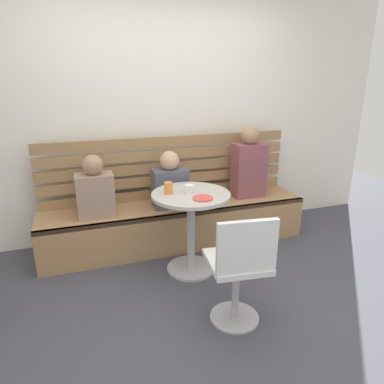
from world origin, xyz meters
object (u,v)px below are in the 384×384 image
at_px(booth_bench, 176,224).
at_px(white_chair, 240,267).
at_px(person_adult, 249,166).
at_px(cup_ceramic_white, 189,189).
at_px(cup_tumbler_orange, 168,188).
at_px(plate_small, 203,198).
at_px(cafe_table, 191,217).
at_px(person_child_left, 95,190).
at_px(person_child_middle, 170,183).

height_order(booth_bench, white_chair, white_chair).
height_order(person_adult, cup_ceramic_white, person_adult).
height_order(cup_tumbler_orange, plate_small, cup_tumbler_orange).
bearing_deg(cup_ceramic_white, booth_bench, 86.56).
bearing_deg(cafe_table, person_child_left, 146.71).
distance_m(white_chair, cup_ceramic_white, 0.89).
distance_m(cafe_table, person_child_middle, 0.55).
bearing_deg(booth_bench, white_chair, -87.55).
relative_size(person_child_left, cup_tumbler_orange, 5.84).
bearing_deg(person_adult, person_child_left, -177.73).
height_order(booth_bench, person_child_left, person_child_left).
xyz_separation_m(cafe_table, person_adult, (0.84, 0.57, 0.26)).
bearing_deg(booth_bench, plate_small, -87.87).
relative_size(person_child_left, person_child_middle, 1.03).
height_order(person_adult, cup_tumbler_orange, person_adult).
xyz_separation_m(person_child_left, person_child_middle, (0.72, 0.02, -0.01)).
xyz_separation_m(cup_ceramic_white, cup_tumbler_orange, (-0.17, 0.03, 0.02)).
xyz_separation_m(cafe_table, cup_tumbler_orange, (-0.18, 0.05, 0.27)).
height_order(person_child_middle, plate_small, person_child_middle).
relative_size(person_adult, plate_small, 4.45).
height_order(person_child_middle, cup_ceramic_white, person_child_middle).
distance_m(person_child_left, cup_tumbler_orange, 0.74).
distance_m(cafe_table, white_chair, 0.82).
xyz_separation_m(white_chair, person_child_left, (-0.84, 1.32, 0.23)).
xyz_separation_m(cafe_table, cup_ceramic_white, (-0.01, 0.02, 0.26)).
xyz_separation_m(cafe_table, person_child_middle, (-0.04, 0.52, 0.17)).
xyz_separation_m(person_child_left, cup_ceramic_white, (0.76, -0.48, 0.08)).
bearing_deg(cafe_table, plate_small, -74.13).
bearing_deg(person_child_middle, cafe_table, -85.20).
height_order(person_child_left, plate_small, person_child_left).
bearing_deg(person_child_left, cup_tumbler_orange, -37.68).
bearing_deg(cup_ceramic_white, plate_small, -72.68).
distance_m(person_child_left, person_child_middle, 0.72).
height_order(booth_bench, person_adult, person_adult).
bearing_deg(plate_small, cup_ceramic_white, 107.32).
bearing_deg(booth_bench, person_adult, 1.93).
bearing_deg(plate_small, person_adult, 42.55).
distance_m(cup_tumbler_orange, plate_small, 0.32).
relative_size(cafe_table, cup_tumbler_orange, 7.40).
bearing_deg(person_child_middle, booth_bench, 14.09).
xyz_separation_m(booth_bench, cup_ceramic_white, (-0.03, -0.52, 0.55)).
relative_size(white_chair, cup_ceramic_white, 10.63).
height_order(booth_bench, cafe_table, cafe_table).
xyz_separation_m(person_child_middle, plate_small, (0.09, -0.69, 0.06)).
distance_m(booth_bench, person_child_middle, 0.47).
xyz_separation_m(person_adult, person_child_middle, (-0.89, -0.04, -0.09)).
bearing_deg(white_chair, booth_bench, 92.45).
bearing_deg(white_chair, person_child_middle, 95.23).
height_order(person_adult, person_child_middle, person_adult).
xyz_separation_m(cup_ceramic_white, plate_small, (0.06, -0.18, -0.03)).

